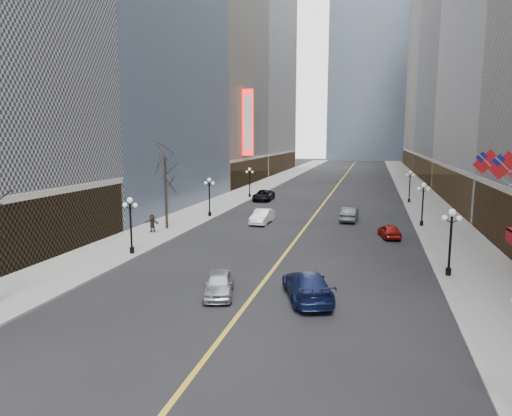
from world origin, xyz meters
The scene contains 24 objects.
sidewalk_east centered at (14.00, 70.00, 0.07)m, with size 6.00×230.00×0.15m, color gray.
sidewalk_west centered at (-14.00, 70.00, 0.07)m, with size 6.00×230.00×0.15m, color gray.
lane_line centered at (0.00, 80.00, 0.01)m, with size 0.25×200.00×0.02m, color gold.
bldg_east_c centered at (29.88, 106.00, 24.18)m, with size 26.60×40.60×48.80m.
bldg_east_d centered at (29.90, 149.00, 31.17)m, with size 26.60×46.60×62.80m.
bldg_west_c centered at (-29.88, 87.00, 25.19)m, with size 26.60×30.60×50.80m.
bldg_west_d centered at (-29.92, 121.00, 36.17)m, with size 26.60×38.60×72.80m.
streetlamp_east_1 centered at (11.80, 30.00, 2.90)m, with size 1.26×0.44×4.52m.
streetlamp_east_2 centered at (11.80, 48.00, 2.90)m, with size 1.26×0.44×4.52m.
streetlamp_east_3 centered at (11.80, 66.00, 2.90)m, with size 1.26×0.44×4.52m.
streetlamp_west_1 centered at (-11.80, 30.00, 2.90)m, with size 1.26×0.44×4.52m.
streetlamp_west_2 centered at (-11.80, 48.00, 2.90)m, with size 1.26×0.44×4.52m.
streetlamp_west_3 centered at (-11.80, 66.00, 2.90)m, with size 1.26×0.44×4.52m.
flag_4 centered at (15.31, 32.00, 7.29)m, with size 2.87×0.12×2.87m.
flag_5 centered at (15.31, 37.00, 7.29)m, with size 2.87×0.12×2.87m.
theatre_marquee centered at (-15.88, 80.00, 12.00)m, with size 2.00×0.55×12.00m.
tree_west_far centered at (-13.50, 40.00, 6.24)m, with size 3.60×3.60×7.92m.
car_nb_near centered at (-2.00, 22.81, 0.71)m, with size 1.69×4.19×1.43m, color #B5B8BD.
car_nb_mid centered at (-4.89, 45.74, 0.78)m, with size 1.64×4.71×1.55m, color white.
car_nb_far centered at (-9.00, 63.65, 0.79)m, with size 2.63×5.70×1.58m, color black.
car_sb_near centered at (3.18, 23.48, 0.83)m, with size 2.31×5.69×1.65m, color #121B45.
car_sb_mid centered at (8.34, 41.74, 0.67)m, with size 1.58×3.92×1.34m, color maroon.
car_sb_far centered at (4.27, 49.58, 0.80)m, with size 1.68×4.83×1.59m, color #444A4B.
ped_west_far centered at (-14.03, 37.88, 1.04)m, with size 1.65×0.47×1.78m, color #2F231A.
Camera 1 is at (6.61, -1.89, 9.32)m, focal length 32.00 mm.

